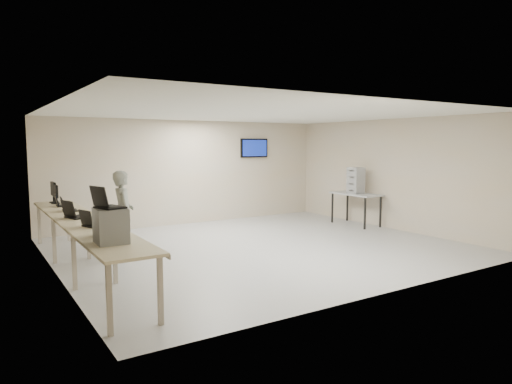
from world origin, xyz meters
TOP-DOWN VIEW (x-y plane):
  - room at (0.03, 0.06)m, footprint 8.01×7.01m
  - workbench at (-3.59, 0.00)m, footprint 0.76×6.00m
  - equipment_box at (-3.65, -2.06)m, footprint 0.39×0.44m
  - laptop_on_box at (-3.71, -2.06)m, footprint 0.40×0.43m
  - laptop_0 at (-3.64, -1.58)m, footprint 0.31×0.36m
  - laptop_1 at (-3.61, -0.75)m, footprint 0.38×0.40m
  - laptop_2 at (-3.66, 0.27)m, footprint 0.44×0.47m
  - laptop_3 at (-3.61, 1.20)m, footprint 0.31×0.37m
  - laptop_4 at (-3.59, 1.99)m, footprint 0.30×0.35m
  - monitor_near at (-3.60, 2.49)m, footprint 0.18×0.41m
  - monitor_far at (-3.60, 2.75)m, footprint 0.20×0.45m
  - soldier at (-2.66, 0.79)m, footprint 0.46×0.65m
  - side_table at (3.60, 0.86)m, footprint 0.66×1.42m
  - storage_bins at (3.58, 0.86)m, footprint 0.33×0.37m

SIDE VIEW (x-z plane):
  - side_table at x=3.60m, z-range 0.35..1.21m
  - workbench at x=-3.59m, z-range 0.38..1.28m
  - soldier at x=-2.66m, z-range 0.00..1.66m
  - laptop_4 at x=-3.59m, z-range 0.84..1.10m
  - laptop_0 at x=-3.64m, z-range 0.84..1.10m
  - laptop_1 at x=-3.61m, z-range 0.84..1.10m
  - laptop_3 at x=-3.61m, z-range 0.83..1.11m
  - laptop_2 at x=-3.66m, z-range 0.82..1.13m
  - equipment_box at x=-3.65m, z-range 0.90..1.35m
  - monitor_near at x=-3.60m, z-range 0.94..1.35m
  - monitor_far at x=-3.60m, z-range 0.95..1.39m
  - storage_bins at x=3.58m, z-range 0.85..1.55m
  - room at x=0.03m, z-range 0.01..2.82m
  - laptop_on_box at x=-3.71m, z-range 1.28..1.57m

